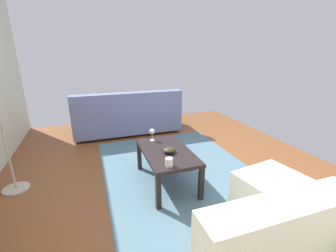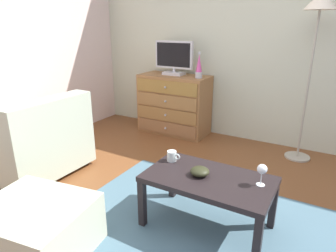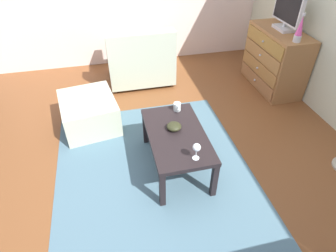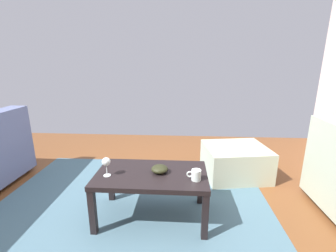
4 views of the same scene
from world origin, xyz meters
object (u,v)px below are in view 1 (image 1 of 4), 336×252
object	(u,v)px
mug	(169,162)
couch_large	(127,116)
coffee_table	(167,155)
wine_glass	(152,132)
bowl_decorative	(169,150)
ottoman	(278,198)

from	to	relation	value
mug	couch_large	size ratio (longest dim) A/B	0.06
coffee_table	mug	size ratio (longest dim) A/B	8.11
wine_glass	couch_large	bearing A→B (deg)	1.83
coffee_table	couch_large	size ratio (longest dim) A/B	0.47
bowl_decorative	ottoman	world-z (taller)	bowl_decorative
wine_glass	couch_large	distance (m)	1.62
ottoman	wine_glass	bearing A→B (deg)	35.95
wine_glass	bowl_decorative	distance (m)	0.44
coffee_table	couch_large	world-z (taller)	couch_large
bowl_decorative	couch_large	xyz separation A→B (m)	(2.03, 0.13, -0.13)
wine_glass	ottoman	bearing A→B (deg)	-144.05
coffee_table	ottoman	distance (m)	1.22
coffee_table	couch_large	bearing A→B (deg)	3.64
mug	ottoman	size ratio (longest dim) A/B	0.16
wine_glass	mug	bearing A→B (deg)	177.93
mug	coffee_table	bearing A→B (deg)	-15.36
wine_glass	mug	world-z (taller)	wine_glass
coffee_table	couch_large	distance (m)	1.97
coffee_table	wine_glass	bearing A→B (deg)	11.75
bowl_decorative	coffee_table	bearing A→B (deg)	7.54
wine_glass	bowl_decorative	world-z (taller)	wine_glass
coffee_table	wine_glass	distance (m)	0.40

